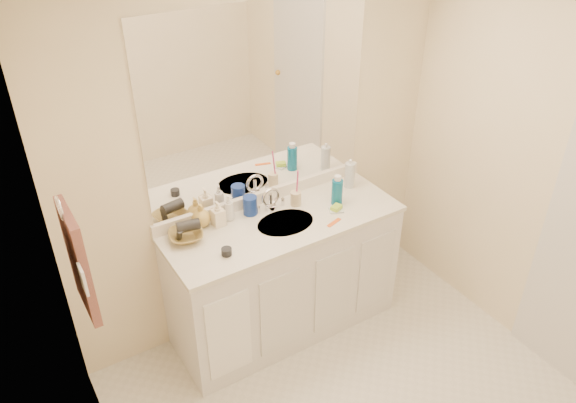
% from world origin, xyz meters
% --- Properties ---
extents(ceiling, '(2.60, 2.60, 0.02)m').
position_xyz_m(ceiling, '(0.00, 0.00, 2.40)').
color(ceiling, white).
rests_on(ceiling, wall_back).
extents(wall_back, '(2.60, 0.02, 2.40)m').
position_xyz_m(wall_back, '(0.00, 1.30, 1.20)').
color(wall_back, '#FAE9C4').
rests_on(wall_back, floor).
extents(wall_left, '(0.02, 2.60, 2.40)m').
position_xyz_m(wall_left, '(-1.30, 0.00, 1.20)').
color(wall_left, '#FAE9C4').
rests_on(wall_left, floor).
extents(wall_right, '(0.02, 2.60, 2.40)m').
position_xyz_m(wall_right, '(1.30, 0.00, 1.20)').
color(wall_right, '#FAE9C4').
rests_on(wall_right, floor).
extents(vanity_cabinet, '(1.50, 0.55, 0.85)m').
position_xyz_m(vanity_cabinet, '(0.00, 1.02, 0.42)').
color(vanity_cabinet, silver).
rests_on(vanity_cabinet, floor).
extents(countertop, '(1.52, 0.57, 0.03)m').
position_xyz_m(countertop, '(0.00, 1.02, 0.86)').
color(countertop, silver).
rests_on(countertop, vanity_cabinet).
extents(backsplash, '(1.52, 0.03, 0.08)m').
position_xyz_m(backsplash, '(0.00, 1.29, 0.92)').
color(backsplash, white).
rests_on(backsplash, countertop).
extents(sink_basin, '(0.37, 0.37, 0.02)m').
position_xyz_m(sink_basin, '(0.00, 1.00, 0.87)').
color(sink_basin, beige).
rests_on(sink_basin, countertop).
extents(faucet, '(0.02, 0.02, 0.11)m').
position_xyz_m(faucet, '(0.00, 1.18, 0.94)').
color(faucet, silver).
rests_on(faucet, countertop).
extents(mirror, '(1.48, 0.01, 1.20)m').
position_xyz_m(mirror, '(0.00, 1.29, 1.56)').
color(mirror, white).
rests_on(mirror, wall_back).
extents(blue_mug, '(0.11, 0.11, 0.12)m').
position_xyz_m(blue_mug, '(-0.14, 1.21, 0.94)').
color(blue_mug, navy).
rests_on(blue_mug, countertop).
extents(tan_cup, '(0.09, 0.09, 0.09)m').
position_xyz_m(tan_cup, '(0.16, 1.14, 0.93)').
color(tan_cup, beige).
rests_on(tan_cup, countertop).
extents(toothbrush, '(0.02, 0.04, 0.21)m').
position_xyz_m(toothbrush, '(0.17, 1.14, 1.03)').
color(toothbrush, '#D9397C').
rests_on(toothbrush, tan_cup).
extents(mouthwash_bottle, '(0.09, 0.09, 0.17)m').
position_xyz_m(mouthwash_bottle, '(0.40, 1.02, 0.97)').
color(mouthwash_bottle, '#0B5D84').
rests_on(mouthwash_bottle, countertop).
extents(clear_pump_bottle, '(0.08, 0.08, 0.18)m').
position_xyz_m(clear_pump_bottle, '(0.60, 1.15, 0.97)').
color(clear_pump_bottle, silver).
rests_on(clear_pump_bottle, countertop).
extents(soap_dish, '(0.11, 0.10, 0.01)m').
position_xyz_m(soap_dish, '(0.35, 0.95, 0.89)').
color(soap_dish, silver).
rests_on(soap_dish, countertop).
extents(green_soap, '(0.08, 0.07, 0.02)m').
position_xyz_m(green_soap, '(0.35, 0.95, 0.90)').
color(green_soap, '#AADB35').
rests_on(green_soap, soap_dish).
extents(orange_comb, '(0.12, 0.06, 0.00)m').
position_xyz_m(orange_comb, '(0.25, 0.84, 0.88)').
color(orange_comb, orange).
rests_on(orange_comb, countertop).
extents(dark_jar, '(0.08, 0.08, 0.04)m').
position_xyz_m(dark_jar, '(-0.45, 0.91, 0.90)').
color(dark_jar, black).
rests_on(dark_jar, countertop).
extents(soap_bottle_white, '(0.09, 0.09, 0.17)m').
position_xyz_m(soap_bottle_white, '(-0.28, 1.22, 0.97)').
color(soap_bottle_white, white).
rests_on(soap_bottle_white, countertop).
extents(soap_bottle_cream, '(0.08, 0.08, 0.16)m').
position_xyz_m(soap_bottle_cream, '(-0.36, 1.20, 0.96)').
color(soap_bottle_cream, '#FFEFCF').
rests_on(soap_bottle_cream, countertop).
extents(soap_bottle_yellow, '(0.12, 0.12, 0.15)m').
position_xyz_m(soap_bottle_yellow, '(-0.45, 1.25, 0.95)').
color(soap_bottle_yellow, gold).
rests_on(soap_bottle_yellow, countertop).
extents(wicker_basket, '(0.25, 0.25, 0.05)m').
position_xyz_m(wicker_basket, '(-0.59, 1.17, 0.90)').
color(wicker_basket, olive).
rests_on(wicker_basket, countertop).
extents(hair_dryer, '(0.15, 0.09, 0.07)m').
position_xyz_m(hair_dryer, '(-0.57, 1.17, 0.97)').
color(hair_dryer, black).
rests_on(hair_dryer, wicker_basket).
extents(towel_ring, '(0.01, 0.11, 0.11)m').
position_xyz_m(towel_ring, '(-1.27, 0.77, 1.55)').
color(towel_ring, silver).
rests_on(towel_ring, wall_left).
extents(hand_towel, '(0.04, 0.32, 0.55)m').
position_xyz_m(hand_towel, '(-1.25, 0.77, 1.25)').
color(hand_towel, brown).
rests_on(hand_towel, towel_ring).
extents(switch_plate, '(0.01, 0.08, 0.13)m').
position_xyz_m(switch_plate, '(-1.27, 0.57, 1.30)').
color(switch_plate, white).
rests_on(switch_plate, wall_left).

